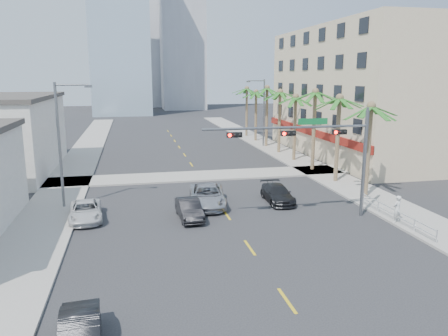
% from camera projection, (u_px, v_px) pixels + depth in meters
% --- Properties ---
extents(ground, '(260.00, 260.00, 0.00)m').
position_uv_depth(ground, '(272.00, 280.00, 20.52)').
color(ground, '#262628').
rests_on(ground, ground).
extents(sidewalk_right, '(4.00, 120.00, 0.15)m').
position_uv_depth(sidewalk_right, '(326.00, 175.00, 42.09)').
color(sidewalk_right, gray).
rests_on(sidewalk_right, ground).
extents(sidewalk_left, '(4.00, 120.00, 0.15)m').
position_uv_depth(sidewalk_left, '(64.00, 188.00, 37.21)').
color(sidewalk_left, gray).
rests_on(sidewalk_left, ground).
extents(sidewalk_cross, '(80.00, 4.00, 0.15)m').
position_uv_depth(sidewalk_cross, '(200.00, 176.00, 41.56)').
color(sidewalk_cross, gray).
rests_on(sidewalk_cross, ground).
extents(building_right, '(15.25, 28.00, 15.00)m').
position_uv_depth(building_right, '(370.00, 92.00, 52.17)').
color(building_right, beige).
rests_on(building_right, ground).
extents(tower_far_left, '(14.00, 14.00, 48.00)m').
position_uv_depth(tower_far_left, '(119.00, 14.00, 104.87)').
color(tower_far_left, '#99B2C6').
rests_on(tower_far_left, ground).
extents(tower_far_right, '(12.00, 12.00, 60.00)m').
position_uv_depth(tower_far_right, '(182.00, 1.00, 121.45)').
color(tower_far_right, '#ADADB2').
rests_on(tower_far_right, ground).
extents(tower_far_center, '(16.00, 16.00, 42.00)m').
position_uv_depth(tower_far_center, '(138.00, 38.00, 135.22)').
color(tower_far_center, '#ADADB2').
rests_on(tower_far_center, ground).
extents(traffic_signal_mast, '(11.12, 0.54, 7.20)m').
position_uv_depth(traffic_signal_mast, '(321.00, 144.00, 28.27)').
color(traffic_signal_mast, slate).
rests_on(traffic_signal_mast, ground).
extents(palm_tree_0, '(4.80, 4.80, 7.80)m').
position_uv_depth(palm_tree_0, '(371.00, 107.00, 32.91)').
color(palm_tree_0, brown).
rests_on(palm_tree_0, ground).
extents(palm_tree_1, '(4.80, 4.80, 8.16)m').
position_uv_depth(palm_tree_1, '(340.00, 99.00, 37.81)').
color(palm_tree_1, brown).
rests_on(palm_tree_1, ground).
extents(palm_tree_2, '(4.80, 4.80, 8.52)m').
position_uv_depth(palm_tree_2, '(315.00, 93.00, 42.72)').
color(palm_tree_2, brown).
rests_on(palm_tree_2, ground).
extents(palm_tree_3, '(4.80, 4.80, 7.80)m').
position_uv_depth(palm_tree_3, '(296.00, 98.00, 47.84)').
color(palm_tree_3, brown).
rests_on(palm_tree_3, ground).
extents(palm_tree_4, '(4.80, 4.80, 8.16)m').
position_uv_depth(palm_tree_4, '(280.00, 93.00, 52.74)').
color(palm_tree_4, brown).
rests_on(palm_tree_4, ground).
extents(palm_tree_5, '(4.80, 4.80, 8.52)m').
position_uv_depth(palm_tree_5, '(267.00, 89.00, 57.65)').
color(palm_tree_5, brown).
rests_on(palm_tree_5, ground).
extents(palm_tree_6, '(4.80, 4.80, 7.80)m').
position_uv_depth(palm_tree_6, '(256.00, 93.00, 62.77)').
color(palm_tree_6, brown).
rests_on(palm_tree_6, ground).
extents(palm_tree_7, '(4.80, 4.80, 8.16)m').
position_uv_depth(palm_tree_7, '(247.00, 89.00, 67.67)').
color(palm_tree_7, brown).
rests_on(palm_tree_7, ground).
extents(streetlight_left, '(2.55, 0.25, 9.00)m').
position_uv_depth(streetlight_left, '(62.00, 139.00, 30.64)').
color(streetlight_left, slate).
rests_on(streetlight_left, ground).
extents(streetlight_right, '(2.55, 0.25, 9.00)m').
position_uv_depth(streetlight_right, '(262.00, 109.00, 58.09)').
color(streetlight_right, slate).
rests_on(streetlight_right, ground).
extents(guardrail, '(0.08, 8.08, 1.00)m').
position_uv_depth(guardrail, '(395.00, 214.00, 28.22)').
color(guardrail, silver).
rests_on(guardrail, ground).
extents(car_parked_mid, '(1.69, 4.08, 1.31)m').
position_uv_depth(car_parked_mid, '(80.00, 335.00, 15.01)').
color(car_parked_mid, black).
rests_on(car_parked_mid, ground).
extents(car_parked_far, '(2.44, 4.64, 1.24)m').
position_uv_depth(car_parked_far, '(86.00, 211.00, 28.93)').
color(car_parked_far, silver).
rests_on(car_parked_far, ground).
extents(car_lane_left, '(1.59, 4.10, 1.33)m').
position_uv_depth(car_lane_left, '(189.00, 209.00, 29.22)').
color(car_lane_left, black).
rests_on(car_lane_left, ground).
extents(car_lane_center, '(3.23, 5.83, 1.54)m').
position_uv_depth(car_lane_center, '(207.00, 196.00, 32.08)').
color(car_lane_center, '#B6B6BB').
rests_on(car_lane_center, ground).
extents(car_lane_right, '(1.94, 4.52, 1.30)m').
position_uv_depth(car_lane_right, '(277.00, 194.00, 33.08)').
color(car_lane_right, black).
rests_on(car_lane_right, ground).
extents(pedestrian, '(0.76, 0.63, 1.77)m').
position_uv_depth(pedestrian, '(397.00, 209.00, 28.00)').
color(pedestrian, silver).
rests_on(pedestrian, sidewalk_right).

